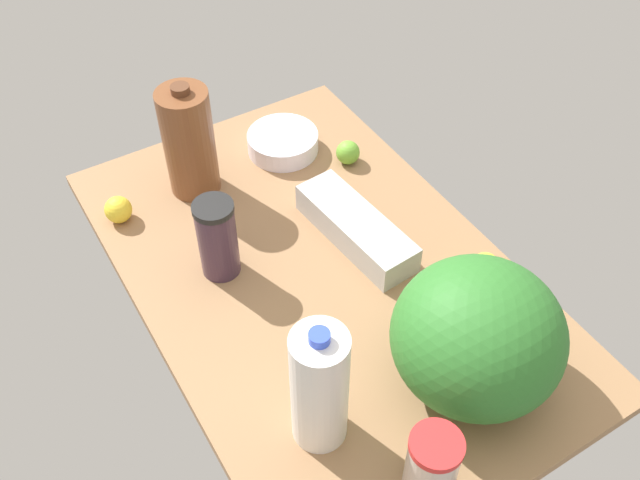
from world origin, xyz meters
The scene contains 11 objects.
countertop centered at (0.00, 0.00, 1.50)cm, with size 120.00×76.00×3.00cm, color #956C47.
egg_carton centered at (4.33, -12.09, 6.50)cm, with size 32.55×10.34×7.01cm, color #BAB8B4.
shaker_bottle centered at (11.89, 18.06, 12.67)cm, with size 8.68×8.68×19.25cm.
milk_jug centered at (-32.50, 19.88, 16.87)cm, with size 10.02×10.02×29.31cm.
mixing_bowl centered at (40.62, -13.53, 5.56)cm, with size 18.18×18.18×5.13cm, color silver.
tumbler_cup centered at (-51.37, 9.76, 10.76)cm, with size 9.01×9.01×15.43cm.
chocolate_milk_jug centered at (39.57, 11.60, 16.83)cm, with size 12.07×12.07×29.22cm.
watermelon centered at (-38.05, -9.87, 16.72)cm, with size 31.51×31.51×27.45cm, color #2D7029.
lime_beside_bowl centered at (28.03, -25.30, 6.02)cm, with size 6.04×6.04×6.04cm, color #6CAE34.
lemon_by_jug centered at (38.19, 31.58, 6.18)cm, with size 6.37×6.37×6.37cm, color yellow.
lemon_loose centered at (-19.82, -29.43, 6.24)cm, with size 6.48×6.48×6.48cm, color yellow.
Camera 1 is at (-87.58, 53.29, 121.08)cm, focal length 40.00 mm.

